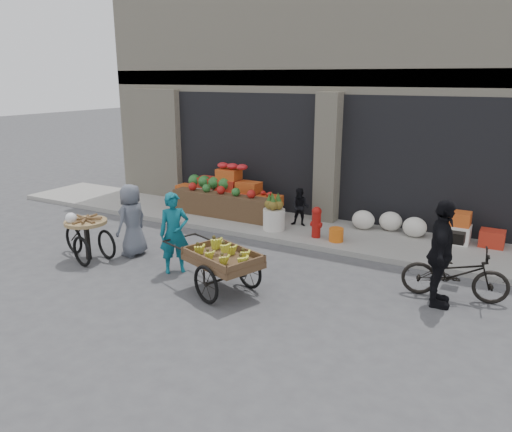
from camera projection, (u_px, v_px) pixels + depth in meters
The scene contains 15 objects.
ground at pixel (216, 297), 8.53m from camera, with size 80.00×80.00×0.00m, color #424244.
sidewalk at pixel (311, 231), 11.95m from camera, with size 18.00×2.20×0.12m, color gray.
building at pixel (369, 86), 14.35m from camera, with size 14.00×6.45×7.00m.
fruit_display at pixel (230, 192), 13.20m from camera, with size 3.10×1.12×1.24m.
pineapple_bin at pixel (274, 219), 11.80m from camera, with size 0.52×0.52×0.50m, color silver.
fire_hydrant at pixel (316, 221), 11.20m from camera, with size 0.22×0.22×0.71m.
orange_bucket at pixel (336, 235), 10.99m from camera, with size 0.32×0.32×0.30m, color orange.
right_bay_goods at pixel (430, 226), 11.12m from camera, with size 3.35×0.60×0.70m.
seated_person at pixel (300, 207), 12.06m from camera, with size 0.45×0.35×0.93m, color black.
banana_cart at pixel (221, 255), 8.55m from camera, with size 2.38×1.55×0.93m.
vendor_woman at pixel (174, 233), 9.43m from camera, with size 0.57×0.37×1.56m, color #0D596A.
tricycle_cart at pixel (87, 233), 10.12m from camera, with size 1.46×1.00×0.95m.
vendor_grey at pixel (132, 220), 10.35m from camera, with size 0.74×0.48×1.52m, color slate.
bicycle at pixel (455, 273), 8.36m from camera, with size 0.60×1.72×0.90m, color black.
cyclist at pixel (441, 254), 8.00m from camera, with size 1.04×0.43×1.78m, color black.
Camera 1 is at (4.46, -6.48, 3.64)m, focal length 35.00 mm.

